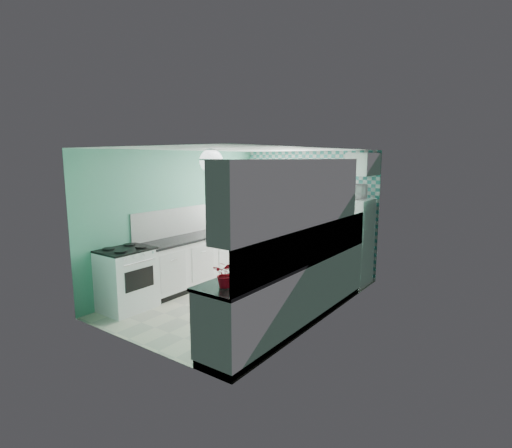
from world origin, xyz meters
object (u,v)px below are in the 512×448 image
Objects in this scene: ceiling_light at (211,161)px; fridge at (350,241)px; potted_plant at (226,274)px; sink at (327,247)px; microwave at (352,191)px; fruit_bowl at (252,274)px; stove at (127,278)px.

ceiling_light is 3.22m from fridge.
ceiling_light is 2.05m from potted_plant.
microwave reaches higher than sink.
sink is at bearing 49.54° from ceiling_light.
potted_plant reaches higher than fruit_bowl.
fridge is at bearing 93.98° from sink.
fruit_bowl is (2.40, 0.05, 0.48)m from stove.
sink is 2.53m from potted_plant.
fridge is 3.75m from potted_plant.
fridge is 0.94m from microwave.
potted_plant is 3.80m from microwave.
fridge reaches higher than stove.
potted_plant is at bearing -42.97° from ceiling_light.
sink is at bearing 89.88° from fruit_bowl.
potted_plant is 0.63× the size of microwave.
sink is at bearing -86.16° from fridge.
fruit_bowl is at bearing 90.00° from potted_plant.
ceiling_light is 0.66× the size of sink.
ceiling_light is 1.16× the size of potted_plant.
stove is 2.51m from potted_plant.
potted_plant is (0.09, -3.74, 0.28)m from fridge.
sink reaches higher than fruit_bowl.
fruit_bowl is (-0.00, -2.05, 0.04)m from sink.
fruit_bowl is 3.35m from microwave.
sink is 1.77× the size of fruit_bowl.
ceiling_light reaches higher than microwave.
fruit_bowl is at bearing -0.65° from stove.
ceiling_light is 2.29m from stove.
ceiling_light is at bearing 28.05° from stove.
stove is at bearing -150.20° from ceiling_light.
microwave is (-0.09, 1.21, 0.82)m from sink.
fridge is 1.22m from sink.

